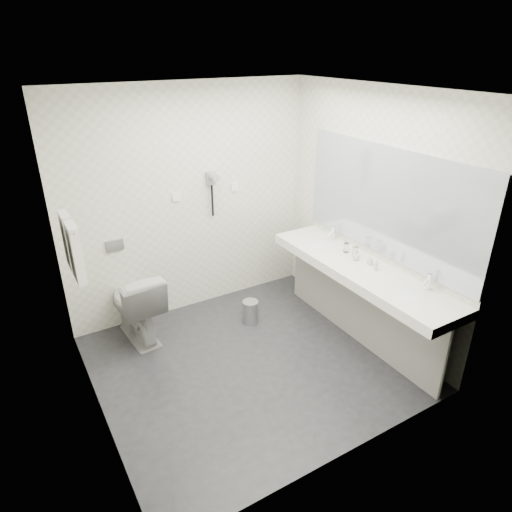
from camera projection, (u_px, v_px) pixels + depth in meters
floor at (251, 362)px, 4.41m from camera, size 2.80×2.80×0.00m
ceiling at (249, 91)px, 3.34m from camera, size 2.80×2.80×0.00m
wall_back at (190, 203)px, 4.88m from camera, size 2.80×0.00×2.80m
wall_front at (353, 316)px, 2.86m from camera, size 2.80×0.00×2.80m
wall_left at (80, 286)px, 3.23m from camera, size 0.00×2.60×2.60m
wall_right at (371, 216)px, 4.52m from camera, size 0.00×2.60×2.60m
vanity_counter at (360, 270)px, 4.43m from camera, size 0.55×2.20×0.10m
vanity_panel at (357, 307)px, 4.62m from camera, size 0.03×2.15×0.75m
vanity_post_near at (444, 362)px, 3.83m from camera, size 0.06×0.06×0.75m
vanity_post_far at (300, 267)px, 5.45m from camera, size 0.06×0.06×0.75m
mirror at (387, 203)px, 4.27m from camera, size 0.02×2.20×1.05m
basin_near at (412, 296)px, 3.91m from camera, size 0.40×0.31×0.05m
basin_far at (319, 244)px, 4.92m from camera, size 0.40×0.31×0.05m
faucet_near at (429, 282)px, 3.96m from camera, size 0.04×0.04×0.15m
faucet_far at (333, 233)px, 4.97m from camera, size 0.04×0.04×0.15m
soap_bottle_a at (370, 261)px, 4.41m from camera, size 0.05×0.05×0.09m
soap_bottle_b at (356, 256)px, 4.51m from camera, size 0.10×0.10×0.09m
soap_bottle_c at (376, 265)px, 4.30m from camera, size 0.05×0.05×0.11m
glass_left at (355, 252)px, 4.57m from camera, size 0.08×0.08×0.11m
glass_right at (346, 248)px, 4.68m from camera, size 0.06×0.06×0.10m
toilet at (136, 305)px, 4.63m from camera, size 0.49×0.80×0.78m
flush_plate at (115, 245)px, 4.61m from camera, size 0.18×0.02×0.12m
pedal_bin at (250, 312)px, 5.00m from camera, size 0.21×0.21×0.25m
bin_lid at (250, 302)px, 4.94m from camera, size 0.18×0.18×0.02m
towel_rail at (66, 221)px, 3.55m from camera, size 0.02×0.62×0.02m
towel_near at (76, 253)px, 3.54m from camera, size 0.07×0.24×0.48m
towel_far at (69, 241)px, 3.76m from camera, size 0.07×0.24×0.48m
dryer_cradle at (211, 178)px, 4.87m from camera, size 0.10×0.04×0.14m
dryer_barrel at (214, 177)px, 4.80m from camera, size 0.08×0.14×0.08m
dryer_cord at (212, 201)px, 4.96m from camera, size 0.02×0.02×0.35m
switch_plate_a at (176, 197)px, 4.76m from camera, size 0.09×0.02×0.09m
switch_plate_b at (235, 187)px, 5.09m from camera, size 0.09×0.02×0.09m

